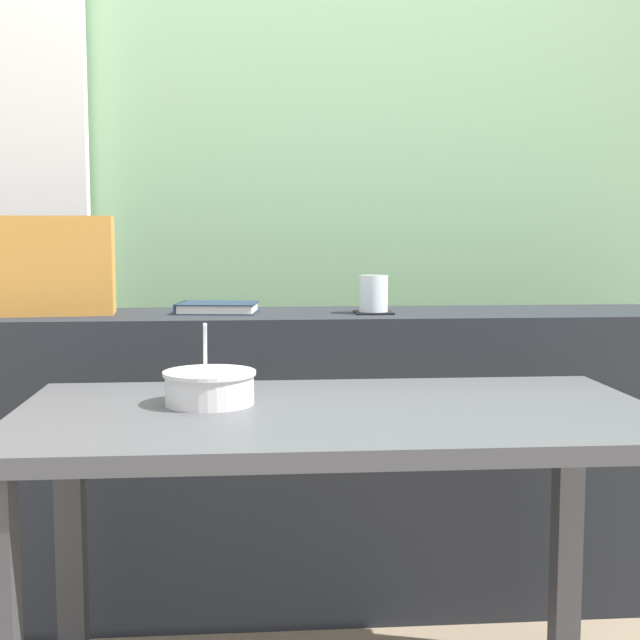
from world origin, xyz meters
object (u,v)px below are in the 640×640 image
object	(u,v)px
coaster_square	(373,312)
juice_glass	(374,295)
closed_book	(217,308)
throw_pillow	(52,266)
breakfast_table	(338,458)
soup_bowl	(210,387)

from	to	relation	value
coaster_square	juice_glass	world-z (taller)	juice_glass
juice_glass	closed_book	world-z (taller)	juice_glass
coaster_square	throw_pillow	xyz separation A→B (m)	(-0.85, 0.04, 0.13)
closed_book	breakfast_table	bearing A→B (deg)	-69.60
coaster_square	juice_glass	xyz separation A→B (m)	(-0.00, 0.00, 0.05)
throw_pillow	soup_bowl	world-z (taller)	throw_pillow
throw_pillow	juice_glass	bearing A→B (deg)	-2.67
juice_glass	throw_pillow	distance (m)	0.86
juice_glass	coaster_square	bearing A→B (deg)	0.00
soup_bowl	juice_glass	bearing A→B (deg)	54.23
breakfast_table	closed_book	size ratio (longest dim) A/B	5.52
soup_bowl	breakfast_table	bearing A→B (deg)	-13.78
juice_glass	soup_bowl	world-z (taller)	juice_glass
breakfast_table	juice_glass	distance (m)	0.71
breakfast_table	closed_book	bearing A→B (deg)	110.40
juice_glass	throw_pillow	size ratio (longest dim) A/B	0.31
coaster_square	closed_book	distance (m)	0.42
breakfast_table	throw_pillow	bearing A→B (deg)	135.55
juice_glass	throw_pillow	world-z (taller)	throw_pillow
closed_book	soup_bowl	distance (m)	0.64
coaster_square	juice_glass	bearing A→B (deg)	180.00
closed_book	soup_bowl	size ratio (longest dim) A/B	1.22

